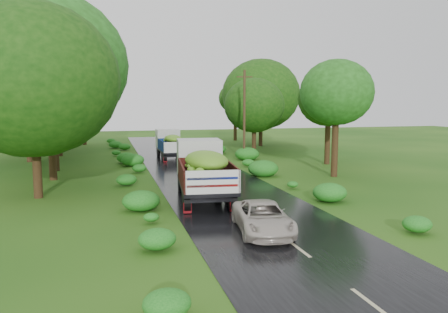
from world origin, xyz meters
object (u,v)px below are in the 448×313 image
object	(u,v)px
truck_far	(171,143)
truck_near	(203,167)
car	(263,218)
utility_pole	(244,114)

from	to	relation	value
truck_far	truck_near	bearing A→B (deg)	-93.18
car	utility_pole	distance (m)	20.79
truck_far	car	world-z (taller)	truck_far
truck_near	utility_pole	size ratio (longest dim) A/B	0.93
truck_far	car	distance (m)	22.59
truck_far	utility_pole	xyz separation A→B (m)	(5.77, -2.82, 2.48)
truck_near	car	size ratio (longest dim) A/B	1.73
car	utility_pole	xyz separation A→B (m)	(5.57, 19.76, 3.28)
truck_near	truck_far	bearing A→B (deg)	93.71
truck_near	utility_pole	bearing A→B (deg)	70.44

